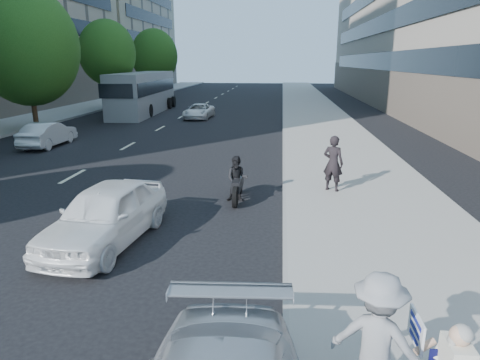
# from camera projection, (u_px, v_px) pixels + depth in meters

# --- Properties ---
(ground) EXTENTS (160.00, 160.00, 0.00)m
(ground) POSITION_uv_depth(u_px,v_px,m) (206.00, 298.00, 7.86)
(ground) COLOR black
(ground) RESTS_ON ground
(near_sidewalk) EXTENTS (5.00, 120.00, 0.15)m
(near_sidewalk) POSITION_uv_depth(u_px,v_px,m) (325.00, 130.00, 26.65)
(near_sidewalk) COLOR #98968F
(near_sidewalk) RESTS_ON ground
(far_sidewalk) EXTENTS (4.50, 120.00, 0.15)m
(far_sidewalk) POSITION_uv_depth(u_px,v_px,m) (10.00, 125.00, 28.57)
(far_sidewalk) COLOR #98968F
(far_sidewalk) RESTS_ON ground
(tree_far_c) EXTENTS (6.00, 6.00, 8.47)m
(tree_far_c) POSITION_uv_depth(u_px,v_px,m) (26.00, 47.00, 25.04)
(tree_far_c) COLOR #382616
(tree_far_c) RESTS_ON ground
(tree_far_d) EXTENTS (4.80, 4.80, 7.65)m
(tree_far_d) POSITION_uv_depth(u_px,v_px,m) (107.00, 53.00, 36.58)
(tree_far_d) COLOR #382616
(tree_far_d) RESTS_ON ground
(tree_far_e) EXTENTS (5.40, 5.40, 7.89)m
(tree_far_e) POSITION_uv_depth(u_px,v_px,m) (154.00, 56.00, 50.04)
(tree_far_e) COLOR #382616
(tree_far_e) RESTS_ON ground
(jogger) EXTENTS (1.28, 1.03, 1.73)m
(jogger) POSITION_uv_depth(u_px,v_px,m) (377.00, 341.00, 5.05)
(jogger) COLOR gray
(jogger) RESTS_ON near_sidewalk
(pedestrian_woman) EXTENTS (0.78, 0.67, 1.80)m
(pedestrian_woman) POSITION_uv_depth(u_px,v_px,m) (333.00, 163.00, 13.66)
(pedestrian_woman) COLOR black
(pedestrian_woman) RESTS_ON near_sidewalk
(white_sedan_near) EXTENTS (2.19, 4.36, 1.43)m
(white_sedan_near) POSITION_uv_depth(u_px,v_px,m) (106.00, 214.00, 10.07)
(white_sedan_near) COLOR white
(white_sedan_near) RESTS_ON ground
(white_sedan_mid) EXTENTS (1.31, 3.74, 1.23)m
(white_sedan_mid) POSITION_uv_depth(u_px,v_px,m) (48.00, 134.00, 21.72)
(white_sedan_mid) COLOR silver
(white_sedan_mid) RESTS_ON ground
(white_sedan_far) EXTENTS (1.99, 3.99, 1.09)m
(white_sedan_far) POSITION_uv_depth(u_px,v_px,m) (199.00, 111.00, 32.35)
(white_sedan_far) COLOR white
(white_sedan_far) RESTS_ON ground
(motorcycle) EXTENTS (0.70, 2.04, 1.42)m
(motorcycle) POSITION_uv_depth(u_px,v_px,m) (237.00, 181.00, 13.16)
(motorcycle) COLOR black
(motorcycle) RESTS_ON ground
(bus) EXTENTS (3.00, 12.13, 3.30)m
(bus) POSITION_uv_depth(u_px,v_px,m) (143.00, 93.00, 35.39)
(bus) COLOR gray
(bus) RESTS_ON ground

